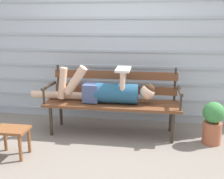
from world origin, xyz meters
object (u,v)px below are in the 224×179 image
(park_bench, at_px, (113,98))
(potted_plant, at_px, (213,122))
(reclining_person, at_px, (107,91))
(footstool, at_px, (12,134))

(park_bench, relative_size, potted_plant, 3.36)
(park_bench, xyz_separation_m, potted_plant, (1.26, -0.20, -0.19))
(park_bench, height_order, reclining_person, reclining_person)
(potted_plant, bearing_deg, park_bench, 171.21)
(reclining_person, xyz_separation_m, potted_plant, (1.33, -0.12, -0.30))
(park_bench, bearing_deg, reclining_person, -134.92)
(reclining_person, distance_m, footstool, 1.27)
(footstool, distance_m, potted_plant, 2.36)
(park_bench, height_order, footstool, park_bench)
(park_bench, bearing_deg, footstool, -138.78)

